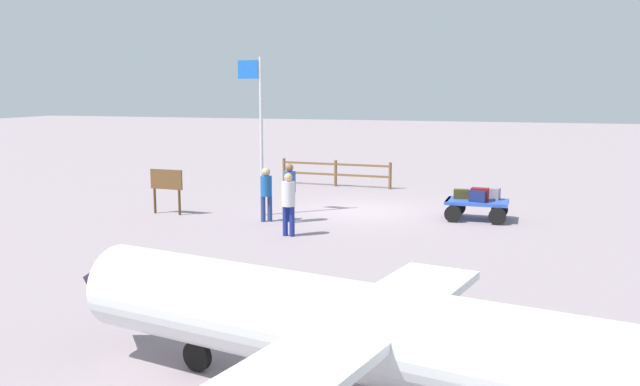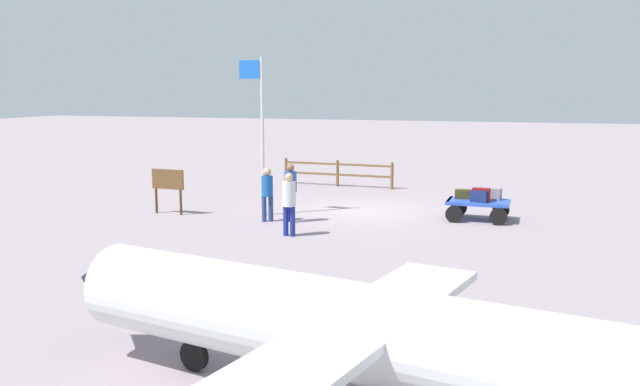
{
  "view_description": "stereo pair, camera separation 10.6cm",
  "coord_description": "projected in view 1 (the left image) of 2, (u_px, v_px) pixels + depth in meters",
  "views": [
    {
      "loc": [
        -5.13,
        20.84,
        3.92
      ],
      "look_at": [
        -0.5,
        6.0,
        1.5
      ],
      "focal_mm": 38.14,
      "sensor_mm": 36.0,
      "label": 1
    },
    {
      "loc": [
        -5.23,
        20.81,
        3.92
      ],
      "look_at": [
        -0.5,
        6.0,
        1.5
      ],
      "focal_mm": 38.14,
      "sensor_mm": 36.0,
      "label": 2
    }
  ],
  "objects": [
    {
      "name": "ground_plane",
      "position": [
        361.0,
        211.0,
        21.77
      ],
      "size": [
        120.0,
        120.0,
        0.0
      ],
      "primitive_type": "plane",
      "color": "gray"
    },
    {
      "name": "luggage_cart",
      "position": [
        476.0,
        205.0,
        20.25
      ],
      "size": [
        1.82,
        1.3,
        0.6
      ],
      "color": "blue",
      "rests_on": "ground"
    },
    {
      "name": "suitcase_navy",
      "position": [
        461.0,
        194.0,
        20.52
      ],
      "size": [
        0.47,
        0.32,
        0.28
      ],
      "color": "#3B3816",
      "rests_on": "luggage_cart"
    },
    {
      "name": "suitcase_olive",
      "position": [
        478.0,
        196.0,
        19.93
      ],
      "size": [
        0.55,
        0.44,
        0.35
      ],
      "color": "navy",
      "rests_on": "luggage_cart"
    },
    {
      "name": "suitcase_maroon",
      "position": [
        492.0,
        194.0,
        20.39
      ],
      "size": [
        0.52,
        0.42,
        0.34
      ],
      "color": "gray",
      "rests_on": "luggage_cart"
    },
    {
      "name": "suitcase_tan",
      "position": [
        480.0,
        195.0,
        20.01
      ],
      "size": [
        0.52,
        0.38,
        0.39
      ],
      "color": "maroon",
      "rests_on": "luggage_cart"
    },
    {
      "name": "worker_lead",
      "position": [
        290.0,
        187.0,
        19.83
      ],
      "size": [
        0.51,
        0.51,
        1.73
      ],
      "color": "navy",
      "rests_on": "ground"
    },
    {
      "name": "worker_trailing",
      "position": [
        288.0,
        199.0,
        17.96
      ],
      "size": [
        0.39,
        0.39,
        1.69
      ],
      "color": "navy",
      "rests_on": "ground"
    },
    {
      "name": "worker_supervisor",
      "position": [
        266.0,
        190.0,
        19.94
      ],
      "size": [
        0.46,
        0.46,
        1.6
      ],
      "color": "navy",
      "rests_on": "ground"
    },
    {
      "name": "airplane_near",
      "position": [
        347.0,
        328.0,
        8.19
      ],
      "size": [
        9.03,
        5.51,
        2.83
      ],
      "color": "silver",
      "rests_on": "ground"
    },
    {
      "name": "flagpole",
      "position": [
        259.0,
        124.0,
        20.69
      ],
      "size": [
        0.81,
        0.15,
        4.84
      ],
      "color": "silver",
      "rests_on": "ground"
    },
    {
      "name": "signboard",
      "position": [
        166.0,
        184.0,
        21.11
      ],
      "size": [
        1.12,
        0.13,
        1.4
      ],
      "color": "#4C3319",
      "rests_on": "ground"
    },
    {
      "name": "wooden_fence",
      "position": [
        336.0,
        171.0,
        27.16
      ],
      "size": [
        4.61,
        0.37,
        1.05
      ],
      "color": "brown",
      "rests_on": "ground"
    }
  ]
}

